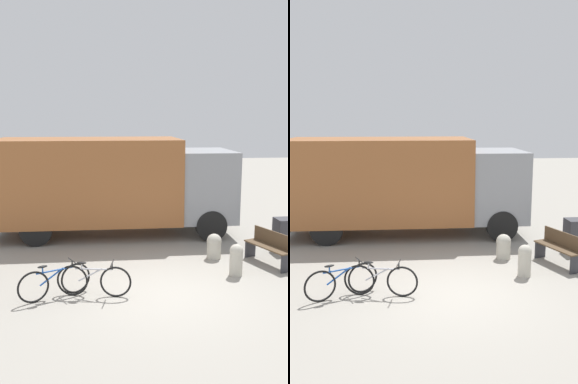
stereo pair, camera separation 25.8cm
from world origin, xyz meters
TOP-DOWN VIEW (x-y plane):
  - ground_plane at (0.00, 0.00)m, footprint 60.00×60.00m
  - delivery_truck at (-0.91, 5.03)m, footprint 7.81×2.74m
  - park_bench at (3.08, 1.53)m, footprint 0.86×1.53m
  - bicycle_near at (-2.44, 0.01)m, footprint 1.52×0.75m
  - bicycle_middle at (-1.60, -0.01)m, footprint 1.63×0.49m
  - bollard_near_bench at (1.91, 0.82)m, footprint 0.34×0.34m
  - bollard_far_bench at (1.74, 2.16)m, footprint 0.41×0.41m
  - utility_box at (4.04, 2.55)m, footprint 0.70×0.55m

SIDE VIEW (x-z plane):
  - ground_plane at x=0.00m, z-range 0.00..0.00m
  - bollard_far_bench at x=1.74m, z-range 0.02..0.71m
  - bicycle_near at x=-2.44m, z-range -0.02..0.76m
  - bicycle_middle at x=-1.60m, z-range -0.02..0.76m
  - bollard_near_bench at x=1.91m, z-range 0.03..0.83m
  - utility_box at x=4.04m, z-range 0.00..0.97m
  - park_bench at x=3.08m, z-range 0.05..0.93m
  - delivery_truck at x=-0.91m, z-range 0.18..3.37m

